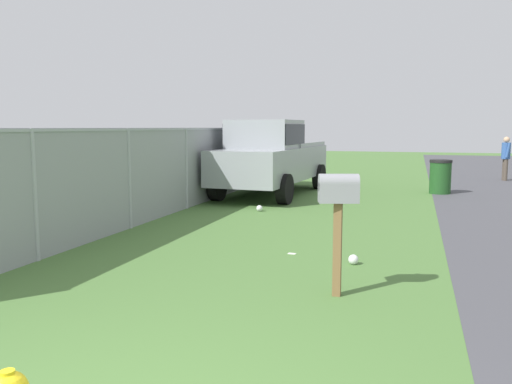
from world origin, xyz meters
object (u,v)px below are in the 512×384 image
at_px(trash_bin, 440,177).
at_px(pickup_truck, 271,156).
at_px(pedestrian, 506,155).
at_px(mailbox, 338,200).

bearing_deg(trash_bin, pickup_truck, 110.70).
relative_size(trash_bin, pedestrian, 0.62).
distance_m(mailbox, pickup_truck, 8.91).
relative_size(mailbox, trash_bin, 1.42).
distance_m(pickup_truck, trash_bin, 4.93).
bearing_deg(pedestrian, pickup_truck, 31.69).
height_order(pickup_truck, trash_bin, pickup_truck).
height_order(trash_bin, pedestrian, pedestrian).
relative_size(mailbox, pedestrian, 0.89).
bearing_deg(trash_bin, mailbox, 171.58).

